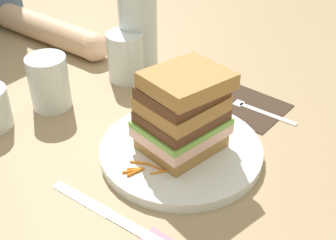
# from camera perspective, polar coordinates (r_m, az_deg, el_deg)

# --- Properties ---
(ground_plane) EXTENTS (3.00, 3.00, 0.00)m
(ground_plane) POSITION_cam_1_polar(r_m,az_deg,el_deg) (0.73, 1.31, -4.54)
(ground_plane) COLOR #9E8460
(main_plate) EXTENTS (0.25, 0.25, 0.02)m
(main_plate) POSITION_cam_1_polar(r_m,az_deg,el_deg) (0.73, 1.91, -3.92)
(main_plate) COLOR white
(main_plate) RESTS_ON ground_plane
(sandwich) EXTENTS (0.14, 0.13, 0.14)m
(sandwich) POSITION_cam_1_polar(r_m,az_deg,el_deg) (0.68, 2.06, 0.88)
(sandwich) COLOR #A87A42
(sandwich) RESTS_ON main_plate
(carrot_shred_0) EXTENTS (0.02, 0.03, 0.00)m
(carrot_shred_0) POSITION_cam_1_polar(r_m,az_deg,el_deg) (0.69, -3.57, -5.27)
(carrot_shred_0) COLOR orange
(carrot_shred_0) RESTS_ON main_plate
(carrot_shred_1) EXTENTS (0.03, 0.01, 0.00)m
(carrot_shred_1) POSITION_cam_1_polar(r_m,az_deg,el_deg) (0.68, -4.13, -6.46)
(carrot_shred_1) COLOR orange
(carrot_shred_1) RESTS_ON main_plate
(carrot_shred_2) EXTENTS (0.02, 0.02, 0.00)m
(carrot_shred_2) POSITION_cam_1_polar(r_m,az_deg,el_deg) (0.68, -4.12, -5.99)
(carrot_shred_2) COLOR orange
(carrot_shred_2) RESTS_ON main_plate
(carrot_shred_3) EXTENTS (0.01, 0.02, 0.00)m
(carrot_shred_3) POSITION_cam_1_polar(r_m,az_deg,el_deg) (0.69, -0.91, -5.25)
(carrot_shred_3) COLOR orange
(carrot_shred_3) RESTS_ON main_plate
(carrot_shred_4) EXTENTS (0.03, 0.02, 0.00)m
(carrot_shred_4) POSITION_cam_1_polar(r_m,az_deg,el_deg) (0.68, -4.31, -6.22)
(carrot_shred_4) COLOR orange
(carrot_shred_4) RESTS_ON main_plate
(carrot_shred_5) EXTENTS (0.00, 0.03, 0.00)m
(carrot_shred_5) POSITION_cam_1_polar(r_m,az_deg,el_deg) (0.68, -1.22, -5.98)
(carrot_shred_5) COLOR orange
(carrot_shred_5) RESTS_ON main_plate
(carrot_shred_6) EXTENTS (0.02, 0.02, 0.00)m
(carrot_shred_6) POSITION_cam_1_polar(r_m,az_deg,el_deg) (0.68, -1.11, -6.44)
(carrot_shred_6) COLOR orange
(carrot_shred_6) RESTS_ON main_plate
(carrot_shred_7) EXTENTS (0.02, 0.01, 0.00)m
(carrot_shred_7) POSITION_cam_1_polar(r_m,az_deg,el_deg) (0.76, 6.05, -1.04)
(carrot_shred_7) COLOR orange
(carrot_shred_7) RESTS_ON main_plate
(carrot_shred_8) EXTENTS (0.03, 0.02, 0.00)m
(carrot_shred_8) POSITION_cam_1_polar(r_m,az_deg,el_deg) (0.76, 5.92, -1.20)
(carrot_shred_8) COLOR orange
(carrot_shred_8) RESTS_ON main_plate
(carrot_shred_9) EXTENTS (0.01, 0.02, 0.00)m
(carrot_shred_9) POSITION_cam_1_polar(r_m,az_deg,el_deg) (0.76, 6.22, -1.40)
(carrot_shred_9) COLOR orange
(carrot_shred_9) RESTS_ON main_plate
(carrot_shred_10) EXTENTS (0.00, 0.02, 0.00)m
(carrot_shred_10) POSITION_cam_1_polar(r_m,az_deg,el_deg) (0.78, 6.24, -0.37)
(carrot_shred_10) COLOR orange
(carrot_shred_10) RESTS_ON main_plate
(carrot_shred_11) EXTENTS (0.03, 0.01, 0.00)m
(carrot_shred_11) POSITION_cam_1_polar(r_m,az_deg,el_deg) (0.75, 6.17, -1.63)
(carrot_shred_11) COLOR orange
(carrot_shred_11) RESTS_ON main_plate
(carrot_shred_12) EXTENTS (0.02, 0.02, 0.00)m
(carrot_shred_12) POSITION_cam_1_polar(r_m,az_deg,el_deg) (0.78, 6.97, -0.39)
(carrot_shred_12) COLOR orange
(carrot_shred_12) RESTS_ON main_plate
(carrot_shred_13) EXTENTS (0.01, 0.02, 0.00)m
(carrot_shred_13) POSITION_cam_1_polar(r_m,az_deg,el_deg) (0.77, 5.47, -0.90)
(carrot_shred_13) COLOR orange
(carrot_shred_13) RESTS_ON main_plate
(carrot_shred_14) EXTENTS (0.03, 0.01, 0.00)m
(carrot_shred_14) POSITION_cam_1_polar(r_m,az_deg,el_deg) (0.77, 6.72, -0.54)
(carrot_shred_14) COLOR orange
(carrot_shred_14) RESTS_ON main_plate
(carrot_shred_15) EXTENTS (0.03, 0.01, 0.00)m
(carrot_shred_15) POSITION_cam_1_polar(r_m,az_deg,el_deg) (0.75, 4.61, -1.43)
(carrot_shred_15) COLOR orange
(carrot_shred_15) RESTS_ON main_plate
(carrot_shred_16) EXTENTS (0.02, 0.03, 0.00)m
(carrot_shred_16) POSITION_cam_1_polar(r_m,az_deg,el_deg) (0.78, 5.62, -0.24)
(carrot_shred_16) COLOR orange
(carrot_shred_16) RESTS_ON main_plate
(napkin_dark) EXTENTS (0.12, 0.17, 0.00)m
(napkin_dark) POSITION_cam_1_polar(r_m,az_deg,el_deg) (0.86, 8.94, 2.00)
(napkin_dark) COLOR #38281E
(napkin_dark) RESTS_ON ground_plane
(fork) EXTENTS (0.02, 0.17, 0.00)m
(fork) POSITION_cam_1_polar(r_m,az_deg,el_deg) (0.85, 10.26, 1.68)
(fork) COLOR silver
(fork) RESTS_ON napkin_dark
(knife) EXTENTS (0.02, 0.20, 0.00)m
(knife) POSITION_cam_1_polar(r_m,az_deg,el_deg) (0.64, -7.06, -11.52)
(knife) COLOR silver
(knife) RESTS_ON ground_plane
(juice_glass) EXTENTS (0.07, 0.07, 0.10)m
(juice_glass) POSITION_cam_1_polar(r_m,az_deg,el_deg) (0.92, -5.24, 7.52)
(juice_glass) COLOR white
(juice_glass) RESTS_ON ground_plane
(water_bottle) EXTENTS (0.08, 0.08, 0.29)m
(water_bottle) POSITION_cam_1_polar(r_m,az_deg,el_deg) (0.92, -3.79, 13.51)
(water_bottle) COLOR silver
(water_bottle) RESTS_ON ground_plane
(empty_tumbler_1) EXTENTS (0.07, 0.07, 0.10)m
(empty_tumbler_1) POSITION_cam_1_polar(r_m,az_deg,el_deg) (0.85, -14.45, 4.52)
(empty_tumbler_1) COLOR silver
(empty_tumbler_1) RESTS_ON ground_plane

